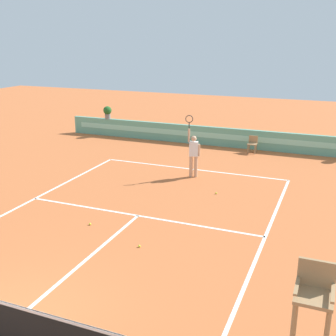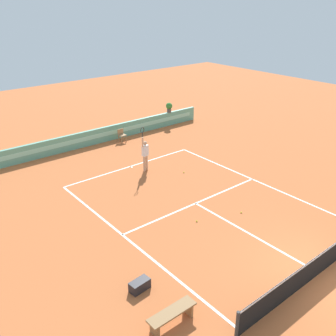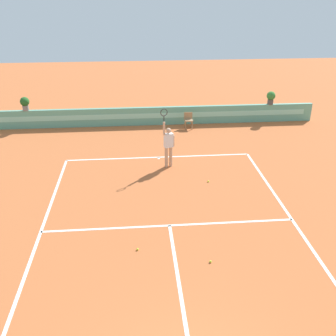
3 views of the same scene
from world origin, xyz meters
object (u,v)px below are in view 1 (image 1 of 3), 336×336
(tennis_ball_near_baseline, at_px, (216,193))
(tennis_ball_mid_court, at_px, (139,246))
(tennis_player, at_px, (193,152))
(tennis_ball_by_sideline, at_px, (90,224))
(ball_kid_chair, at_px, (253,143))
(potted_plant_far_left, at_px, (107,112))
(umpire_chair, at_px, (312,310))

(tennis_ball_near_baseline, height_order, tennis_ball_mid_court, same)
(tennis_player, distance_m, tennis_ball_by_sideline, 5.96)
(tennis_player, bearing_deg, tennis_ball_near_baseline, -47.84)
(tennis_player, xyz_separation_m, tennis_ball_near_baseline, (1.45, -1.60, -1.02))
(ball_kid_chair, height_order, potted_plant_far_left, potted_plant_far_left)
(tennis_player, relative_size, tennis_ball_near_baseline, 38.01)
(potted_plant_far_left, bearing_deg, tennis_ball_by_sideline, -62.93)
(umpire_chair, xyz_separation_m, tennis_ball_by_sideline, (-6.72, 3.94, -1.31))
(umpire_chair, relative_size, ball_kid_chair, 2.52)
(tennis_ball_near_baseline, relative_size, tennis_ball_by_sideline, 1.00)
(umpire_chair, distance_m, ball_kid_chair, 14.91)
(tennis_ball_near_baseline, distance_m, tennis_ball_mid_court, 4.91)
(ball_kid_chair, xyz_separation_m, tennis_ball_near_baseline, (-0.06, -6.36, -0.44))
(ball_kid_chair, xyz_separation_m, tennis_ball_by_sideline, (-2.93, -10.46, -0.44))
(ball_kid_chair, distance_m, potted_plant_far_left, 8.73)
(tennis_ball_mid_court, distance_m, tennis_ball_by_sideline, 2.18)
(umpire_chair, relative_size, potted_plant_far_left, 2.96)
(umpire_chair, distance_m, tennis_player, 11.00)
(tennis_player, height_order, tennis_ball_mid_court, tennis_player)
(tennis_player, bearing_deg, potted_plant_far_left, 142.44)
(tennis_ball_mid_court, height_order, tennis_ball_by_sideline, same)
(ball_kid_chair, distance_m, tennis_player, 5.02)
(tennis_ball_near_baseline, bearing_deg, tennis_ball_by_sideline, -125.00)
(tennis_ball_near_baseline, distance_m, tennis_ball_by_sideline, 5.00)
(tennis_ball_near_baseline, height_order, potted_plant_far_left, potted_plant_far_left)
(ball_kid_chair, distance_m, tennis_ball_mid_court, 11.24)
(tennis_player, xyz_separation_m, tennis_ball_mid_court, (0.63, -6.44, -1.02))
(tennis_ball_mid_court, bearing_deg, ball_kid_chair, 85.49)
(tennis_player, bearing_deg, tennis_ball_mid_court, -84.44)
(umpire_chair, relative_size, tennis_ball_mid_court, 31.47)
(tennis_ball_near_baseline, xyz_separation_m, potted_plant_far_left, (-8.59, 7.09, 1.38))
(ball_kid_chair, bearing_deg, tennis_player, -107.60)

